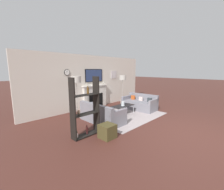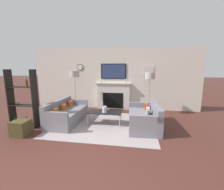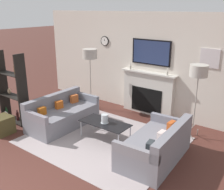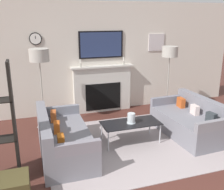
# 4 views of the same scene
# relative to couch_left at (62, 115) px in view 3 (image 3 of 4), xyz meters

# --- Properties ---
(fireplace_wall) EXTENTS (7.42, 0.28, 2.70)m
(fireplace_wall) POSITION_rel_couch_left_xyz_m (1.30, 2.05, 0.95)
(fireplace_wall) COLOR beige
(fireplace_wall) RESTS_ON ground_plane
(area_rug) EXTENTS (3.21, 2.62, 0.01)m
(area_rug) POSITION_rel_couch_left_xyz_m (1.29, -0.00, -0.27)
(area_rug) COLOR #9E9091
(area_rug) RESTS_ON ground_plane
(couch_left) EXTENTS (0.84, 1.77, 0.75)m
(couch_left) POSITION_rel_couch_left_xyz_m (0.00, 0.00, 0.00)
(couch_left) COLOR slate
(couch_left) RESTS_ON ground_plane
(couch_right) EXTENTS (0.96, 1.66, 0.75)m
(couch_right) POSITION_rel_couch_left_xyz_m (2.59, 0.00, -0.00)
(couch_right) COLOR slate
(couch_right) RESTS_ON ground_plane
(coffee_table) EXTENTS (1.11, 0.52, 0.41)m
(coffee_table) POSITION_rel_couch_left_xyz_m (1.30, 0.06, 0.10)
(coffee_table) COLOR black
(coffee_table) RESTS_ON ground_plane
(hurricane_candle) EXTENTS (0.17, 0.17, 0.19)m
(hurricane_candle) POSITION_rel_couch_left_xyz_m (1.30, 0.04, 0.22)
(hurricane_candle) COLOR silver
(hurricane_candle) RESTS_ON coffee_table
(floor_lamp_left) EXTENTS (0.40, 0.40, 1.73)m
(floor_lamp_left) POSITION_rel_couch_left_xyz_m (-0.22, 1.33, 1.29)
(floor_lamp_left) COLOR #9E998E
(floor_lamp_left) RESTS_ON ground_plane
(floor_lamp_right) EXTENTS (0.38, 0.38, 1.67)m
(floor_lamp_right) POSITION_rel_couch_left_xyz_m (2.81, 1.33, 1.23)
(floor_lamp_right) COLOR #9E998E
(floor_lamp_right) RESTS_ON ground_plane
(shelf_unit) EXTENTS (0.89, 0.28, 1.79)m
(shelf_unit) POSITION_rel_couch_left_xyz_m (-1.16, -0.55, 0.52)
(shelf_unit) COLOR black
(shelf_unit) RESTS_ON ground_plane
(ottoman) EXTENTS (0.42, 0.42, 0.41)m
(ottoman) POSITION_rel_couch_left_xyz_m (-0.79, -1.13, -0.07)
(ottoman) COLOR #443B1F
(ottoman) RESTS_ON ground_plane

